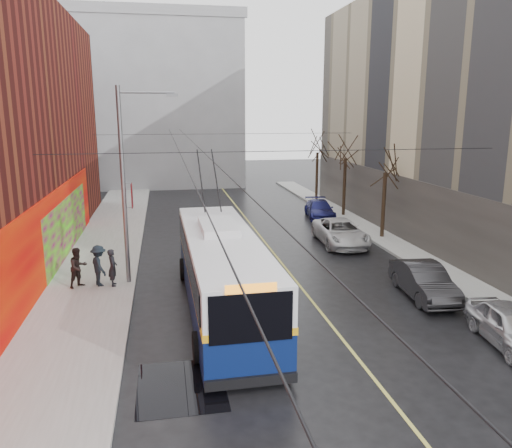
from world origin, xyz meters
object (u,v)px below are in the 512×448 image
at_px(tree_far, 318,144).
at_px(parked_car_a, 511,326).
at_px(tree_mid, 346,148).
at_px(pedestrian_b, 78,267).
at_px(streetlight_pole, 127,181).
at_px(tree_near, 386,160).
at_px(pedestrian_c, 99,266).
at_px(parked_car_c, 340,232).
at_px(trolleybus, 222,271).
at_px(pedestrian_a, 113,267).
at_px(following_car, 199,233).
at_px(parked_car_d, 320,210).
at_px(parked_car_b, 424,281).

height_order(tree_far, parked_car_a, tree_far).
relative_size(tree_mid, pedestrian_b, 3.67).
xyz_separation_m(streetlight_pole, tree_near, (15.14, 6.00, 0.13)).
distance_m(pedestrian_b, pedestrian_c, 0.90).
bearing_deg(pedestrian_c, parked_car_c, -94.00).
bearing_deg(trolleybus, pedestrian_a, 142.47).
height_order(tree_mid, pedestrian_b, tree_mid).
bearing_deg(trolleybus, pedestrian_b, 149.16).
bearing_deg(parked_car_c, following_car, 171.37).
bearing_deg(tree_mid, pedestrian_a, -139.91).
relative_size(tree_far, parked_car_d, 1.42).
relative_size(tree_mid, parked_car_a, 1.62).
height_order(tree_mid, pedestrian_a, tree_mid).
distance_m(parked_car_a, following_car, 18.31).
xyz_separation_m(parked_car_c, pedestrian_a, (-12.84, -5.55, 0.25)).
xyz_separation_m(tree_mid, pedestrian_b, (-17.44, -13.32, -4.19)).
distance_m(streetlight_pole, tree_mid, 19.96).
bearing_deg(trolleybus, pedestrian_c, 144.90).
relative_size(parked_car_b, following_car, 1.15).
height_order(streetlight_pole, pedestrian_b, streetlight_pole).
bearing_deg(streetlight_pole, trolleybus, -45.53).
height_order(tree_far, parked_car_d, tree_far).
bearing_deg(pedestrian_a, pedestrian_b, 79.27).
height_order(parked_car_a, parked_car_c, parked_car_c).
bearing_deg(pedestrian_b, tree_near, -23.88).
relative_size(streetlight_pole, pedestrian_c, 4.79).
bearing_deg(streetlight_pole, pedestrian_a, -152.36).
bearing_deg(trolleybus, parked_car_b, -1.63).
xyz_separation_m(trolleybus, parked_car_d, (9.36, 16.58, -1.01)).
height_order(pedestrian_a, pedestrian_b, pedestrian_b).
relative_size(parked_car_d, following_car, 1.19).
bearing_deg(parked_car_b, streetlight_pole, 167.39).
bearing_deg(trolleybus, parked_car_d, 59.82).
relative_size(tree_far, pedestrian_a, 3.84).
bearing_deg(pedestrian_c, parked_car_d, -74.17).
bearing_deg(trolleybus, tree_mid, 55.29).
xyz_separation_m(streetlight_pole, parked_car_c, (12.04, 5.13, -4.10)).
distance_m(tree_near, pedestrian_c, 18.13).
height_order(tree_mid, tree_far, tree_mid).
height_order(parked_car_a, following_car, parked_car_a).
bearing_deg(tree_near, trolleybus, -139.05).
relative_size(trolleybus, pedestrian_c, 6.82).
bearing_deg(parked_car_d, tree_near, -65.42).
bearing_deg(tree_far, pedestrian_c, -129.18).
bearing_deg(parked_car_a, trolleybus, 159.41).
relative_size(streetlight_pole, parked_car_b, 2.01).
xyz_separation_m(tree_far, following_car, (-11.52, -13.14, -4.48)).
bearing_deg(parked_car_b, parked_car_a, -77.65).
height_order(following_car, pedestrian_b, pedestrian_b).
height_order(streetlight_pole, parked_car_d, streetlight_pole).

